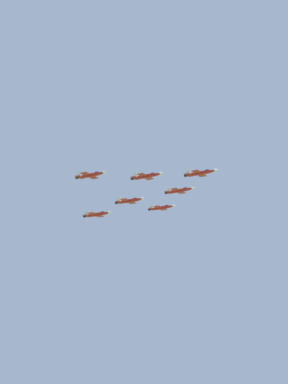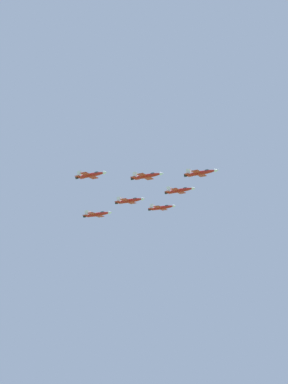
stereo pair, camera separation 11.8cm
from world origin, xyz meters
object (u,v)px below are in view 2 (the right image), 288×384
jet_left_wingman (180,190)px  jet_right_wingman (147,176)px  jet_lead (201,173)px  jet_left_outer (162,208)px  jet_trailing (97,214)px  jet_slot_rear (130,201)px  jet_right_outer (91,175)px

jet_left_wingman → jet_right_wingman: (-14.15, -26.64, -1.42)m
jet_lead → jet_left_outer: (-17.19, 43.30, -3.68)m
jet_trailing → jet_left_outer: bearing=58.9°
jet_right_wingman → jet_trailing: size_ratio=0.98×
jet_right_wingman → jet_slot_rear: 23.74m
jet_right_outer → jet_slot_rear: 30.40m
jet_left_wingman → jet_left_outer: bearing=140.7°
jet_left_outer → jet_slot_rear: bearing=-90.1°
jet_slot_rear → jet_trailing: bearing=179.3°
jet_lead → jet_slot_rear: (-31.35, 16.65, -7.30)m
jet_right_wingman → jet_right_outer: size_ratio=1.01×
jet_left_wingman → jet_slot_rear: 24.06m
jet_lead → jet_trailing: bearing=179.3°
jet_right_outer → jet_trailing: 35.86m
jet_left_outer → jet_slot_rear: jet_left_outer is taller
jet_right_outer → jet_right_wingman: bearing=39.3°
jet_left_wingman → jet_right_wingman: 30.20m
jet_left_wingman → jet_right_wingman: bearing=-88.9°
jet_left_outer → jet_right_outer: size_ratio=1.01×
jet_left_wingman → jet_right_wingman: jet_left_wingman is taller
jet_lead → jet_slot_rear: bearing=179.3°
jet_left_wingman → jet_left_outer: jet_left_wingman is taller
jet_right_wingman → jet_trailing: (-24.27, 29.97, -8.69)m
jet_lead → jet_right_outer: 46.72m
jet_lead → jet_right_wingman: (-22.75, -5.00, -2.70)m
jet_left_wingman → jet_slot_rear: (-22.75, -5.00, -6.02)m
jet_lead → jet_right_wingman: jet_lead is taller
jet_left_wingman → jet_trailing: size_ratio=0.98×
jet_lead → jet_trailing: 54.45m
jet_left_outer → jet_slot_rear: size_ratio=0.99×
jet_lead → jet_slot_rear: size_ratio=1.01×
jet_right_outer → jet_slot_rear: size_ratio=0.99×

